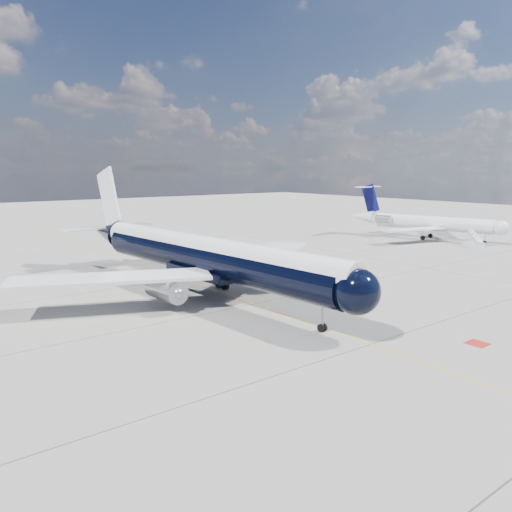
# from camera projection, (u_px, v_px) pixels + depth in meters

# --- Properties ---
(ground) EXTENTS (320.00, 320.00, 0.00)m
(ground) POSITION_uv_depth(u_px,v_px,m) (163.00, 272.00, 66.25)
(ground) COLOR gray
(ground) RESTS_ON ground
(taxiway_centerline) EXTENTS (0.16, 160.00, 0.01)m
(taxiway_centerline) POSITION_uv_depth(u_px,v_px,m) (181.00, 278.00, 62.35)
(taxiway_centerline) COLOR #E4B30C
(taxiway_centerline) RESTS_ON ground
(red_marking) EXTENTS (1.60, 1.60, 0.01)m
(red_marking) POSITION_uv_depth(u_px,v_px,m) (477.00, 343.00, 39.17)
(red_marking) COLOR maroon
(red_marking) RESTS_ON ground
(main_airliner) EXTENTS (39.37, 48.05, 13.88)m
(main_airliner) POSITION_uv_depth(u_px,v_px,m) (200.00, 255.00, 54.10)
(main_airliner) COLOR black
(main_airliner) RESTS_ON ground
(regional_jet) EXTENTS (26.26, 30.66, 10.49)m
(regional_jet) POSITION_uv_depth(u_px,v_px,m) (422.00, 222.00, 97.28)
(regional_jet) COLOR white
(regional_jet) RESTS_ON ground
(boarding_stair) EXTENTS (3.24, 3.56, 3.19)m
(boarding_stair) POSITION_uv_depth(u_px,v_px,m) (474.00, 244.00, 87.25)
(boarding_stair) COLOR white
(boarding_stair) RESTS_ON ground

